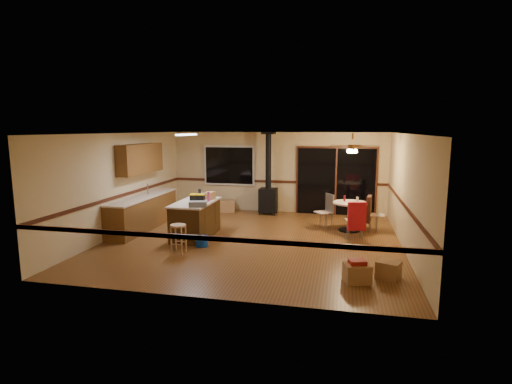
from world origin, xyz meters
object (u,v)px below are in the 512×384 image
(dining_table, at_px, (350,211))
(box_under_window, at_px, (227,206))
(toolbox_grey, at_px, (198,204))
(chair_right, at_px, (370,209))
(wood_stove, at_px, (268,192))
(kitchen_island, at_px, (196,219))
(chair_near, at_px, (357,216))
(chair_left, at_px, (327,207))
(toolbox_black, at_px, (197,199))
(box_corner_b, at_px, (388,270))
(bar_stool, at_px, (178,239))
(blue_bucket, at_px, (202,241))
(box_corner_a, at_px, (357,273))

(dining_table, distance_m, box_under_window, 4.27)
(toolbox_grey, distance_m, dining_table, 4.08)
(chair_right, bearing_deg, wood_stove, 152.95)
(kitchen_island, height_order, chair_near, chair_near)
(kitchen_island, relative_size, chair_left, 3.00)
(dining_table, bearing_deg, wood_stove, 147.12)
(toolbox_grey, distance_m, toolbox_black, 0.49)
(wood_stove, distance_m, box_corner_b, 5.96)
(wood_stove, distance_m, chair_near, 3.66)
(bar_stool, relative_size, box_corner_b, 1.60)
(blue_bucket, relative_size, chair_near, 0.42)
(kitchen_island, xyz_separation_m, box_corner_a, (3.91, -2.27, -0.29))
(box_under_window, bearing_deg, box_corner_a, -53.37)
(blue_bucket, height_order, chair_near, chair_near)
(blue_bucket, distance_m, dining_table, 4.05)
(chair_left, bearing_deg, box_under_window, 155.21)
(wood_stove, relative_size, bar_stool, 3.97)
(kitchen_island, height_order, wood_stove, wood_stove)
(toolbox_black, relative_size, box_under_window, 0.72)
(toolbox_black, relative_size, blue_bucket, 1.18)
(kitchen_island, height_order, chair_right, chair_right)
(chair_right, distance_m, box_under_window, 4.72)
(box_under_window, bearing_deg, kitchen_island, -88.43)
(chair_near, relative_size, box_corner_b, 1.77)
(kitchen_island, relative_size, box_corner_b, 4.25)
(toolbox_grey, relative_size, chair_near, 0.58)
(box_under_window, bearing_deg, box_corner_b, -47.98)
(toolbox_black, bearing_deg, box_corner_b, -22.61)
(wood_stove, height_order, box_under_window, wood_stove)
(chair_right, bearing_deg, box_under_window, 160.09)
(dining_table, xyz_separation_m, chair_left, (-0.61, 0.16, 0.06))
(box_corner_b, bearing_deg, kitchen_island, 156.35)
(toolbox_black, xyz_separation_m, box_corner_a, (3.79, -2.12, -0.83))
(box_corner_a, bearing_deg, chair_right, 83.42)
(toolbox_grey, bearing_deg, wood_stove, 74.67)
(box_corner_a, distance_m, box_corner_b, 0.65)
(toolbox_black, xyz_separation_m, bar_stool, (-0.01, -1.20, -0.68))
(chair_left, bearing_deg, blue_bucket, -139.59)
(wood_stove, relative_size, blue_bucket, 8.50)
(kitchen_island, relative_size, blue_bucket, 5.66)
(dining_table, bearing_deg, box_corner_a, -88.68)
(toolbox_black, relative_size, box_corner_b, 0.88)
(wood_stove, height_order, toolbox_grey, wood_stove)
(blue_bucket, height_order, chair_left, chair_left)
(dining_table, xyz_separation_m, box_corner_b, (0.65, -3.38, -0.37))
(kitchen_island, distance_m, bar_stool, 1.36)
(blue_bucket, relative_size, box_corner_a, 0.67)
(box_under_window, relative_size, box_corner_b, 1.23)
(toolbox_black, distance_m, bar_stool, 1.38)
(chair_left, distance_m, box_under_window, 3.65)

